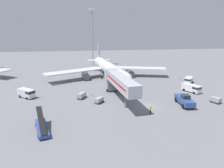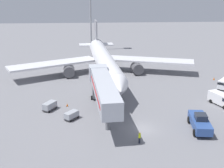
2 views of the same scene
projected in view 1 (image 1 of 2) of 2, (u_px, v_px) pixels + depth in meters
The scene contains 15 objects.
ground_plane at pixel (148, 106), 45.76m from camera, with size 300.00×300.00×0.00m, color slate.
airplane_at_gate at pixel (108, 68), 72.01m from camera, with size 46.75×47.84×11.83m.
jet_bridge at pixel (119, 81), 49.22m from camera, with size 4.70×21.03×6.65m.
pushback_tug at pixel (185, 100), 46.11m from camera, with size 3.43×7.25×2.71m.
belt_loader_truck at pixel (42, 127), 34.02m from camera, with size 3.56×7.44×3.37m.
service_van_outer_left at pixel (189, 80), 66.10m from camera, with size 4.58×4.73×2.07m.
service_van_near_left at pixel (27, 93), 51.36m from camera, with size 5.03×4.79×2.35m.
service_van_far_right at pixel (192, 88), 56.27m from camera, with size 3.77×5.87×2.21m.
baggage_cart_rear_left at pixel (216, 100), 47.69m from camera, with size 2.14×2.62×1.39m.
baggage_cart_mid_right at pixel (99, 100), 47.68m from camera, with size 2.52×2.70×1.34m.
baggage_cart_far_center at pixel (82, 95), 50.96m from camera, with size 2.53×3.05×1.47m.
ground_crew_worker_midground at pixel (151, 110), 41.11m from camera, with size 0.44×0.44×1.75m.
safety_cone_alpha at pixel (92, 95), 53.08m from camera, with size 0.41×0.41×0.62m.
safety_cone_bravo at pixel (179, 78), 72.44m from camera, with size 0.43×0.43×0.66m.
apron_light_mast at pixel (92, 27), 98.35m from camera, with size 2.40×2.40×28.73m.
Camera 1 is at (-16.27, -40.60, 16.80)m, focal length 30.99 mm.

